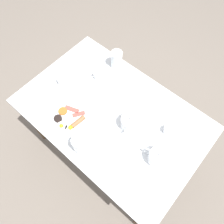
{
  "coord_description": "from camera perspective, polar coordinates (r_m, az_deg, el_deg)",
  "views": [
    {
      "loc": [
        -0.5,
        -0.44,
        2.0
      ],
      "look_at": [
        0.0,
        0.0,
        0.73
      ],
      "focal_mm": 35.0,
      "sensor_mm": 36.0,
      "label": 1
    }
  ],
  "objects": [
    {
      "name": "fork_by_plate",
      "position": [
        1.55,
        4.63,
        6.0
      ],
      "size": [
        0.06,
        0.16,
        0.0
      ],
      "rotation": [
        0.0,
        0.0,
        2.88
      ],
      "color": "silver",
      "rests_on": "table"
    },
    {
      "name": "teacup_with_saucer_right",
      "position": [
        1.59,
        -3.28,
        9.8
      ],
      "size": [
        0.14,
        0.14,
        0.06
      ],
      "color": "white",
      "rests_on": "table"
    },
    {
      "name": "breakfast_plate",
      "position": [
        1.45,
        -11.13,
        -1.92
      ],
      "size": [
        0.27,
        0.27,
        0.04
      ],
      "color": "white",
      "rests_on": "table"
    },
    {
      "name": "table",
      "position": [
        1.51,
        -0.0,
        -1.56
      ],
      "size": [
        0.8,
        1.23,
        0.71
      ],
      "color": "silver",
      "rests_on": "ground_plane"
    },
    {
      "name": "creamer_jug",
      "position": [
        1.42,
        14.52,
        -4.54
      ],
      "size": [
        0.08,
        0.06,
        0.05
      ],
      "color": "white",
      "rests_on": "table"
    },
    {
      "name": "teapot_far",
      "position": [
        1.32,
        11.99,
        -11.5
      ],
      "size": [
        0.12,
        0.2,
        0.12
      ],
      "rotation": [
        0.0,
        0.0,
        4.87
      ],
      "color": "white",
      "rests_on": "table"
    },
    {
      "name": "teapot_near",
      "position": [
        1.37,
        4.77,
        -2.6
      ],
      "size": [
        0.2,
        0.12,
        0.12
      ],
      "rotation": [
        0.0,
        0.0,
        3.38
      ],
      "color": "white",
      "rests_on": "table"
    },
    {
      "name": "teacup_with_saucer_left",
      "position": [
        1.59,
        -12.44,
        8.11
      ],
      "size": [
        0.14,
        0.14,
        0.06
      ],
      "color": "white",
      "rests_on": "table"
    },
    {
      "name": "water_glass_short",
      "position": [
        1.62,
        1.21,
        13.61
      ],
      "size": [
        0.08,
        0.08,
        0.13
      ],
      "color": "white",
      "rests_on": "table"
    },
    {
      "name": "knife_by_plate",
      "position": [
        1.33,
        -0.21,
        -12.21
      ],
      "size": [
        0.22,
        0.06,
        0.0
      ],
      "rotation": [
        0.0,
        0.0,
        1.78
      ],
      "color": "silver",
      "rests_on": "table"
    },
    {
      "name": "napkin_folded",
      "position": [
        1.75,
        -6.55,
        14.63
      ],
      "size": [
        0.12,
        0.17,
        0.01
      ],
      "rotation": [
        0.0,
        0.0,
        4.8
      ],
      "color": "white",
      "rests_on": "table"
    },
    {
      "name": "fork_spare",
      "position": [
        1.51,
        18.06,
        -1.17
      ],
      "size": [
        0.12,
        0.13,
        0.0
      ],
      "rotation": [
        0.0,
        0.0,
        2.4
      ],
      "color": "silver",
      "rests_on": "table"
    },
    {
      "name": "spoon_for_tea",
      "position": [
        1.51,
        -2.02,
        3.67
      ],
      "size": [
        0.15,
        0.06,
        0.0
      ],
      "rotation": [
        0.0,
        0.0,
        4.4
      ],
      "color": "silver",
      "rests_on": "table"
    },
    {
      "name": "ground_plane",
      "position": [
        2.11,
        -0.0,
        -9.26
      ],
      "size": [
        8.0,
        8.0,
        0.0
      ],
      "primitive_type": "plane",
      "color": "#70665B"
    },
    {
      "name": "water_glass_tall",
      "position": [
        1.3,
        -8.4,
        -8.46
      ],
      "size": [
        0.08,
        0.08,
        0.15
      ],
      "color": "white",
      "rests_on": "table"
    }
  ]
}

